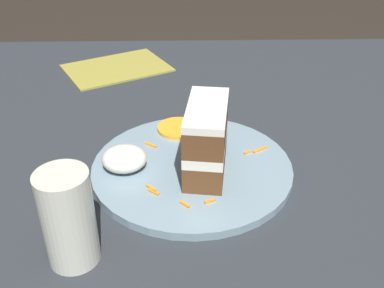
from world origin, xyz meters
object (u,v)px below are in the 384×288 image
cake_slice (206,139)px  orange_garnish (178,128)px  drinking_glass (69,224)px  plate (192,168)px  cream_dollop (124,159)px  menu_card (117,68)px

cake_slice → orange_garnish: (0.04, -0.12, -0.05)m
orange_garnish → drinking_glass: 0.31m
orange_garnish → drinking_glass: (0.12, 0.28, 0.04)m
plate → cream_dollop: 0.10m
plate → cream_dollop: (0.10, 0.01, 0.02)m
cream_dollop → drinking_glass: (0.04, 0.17, 0.02)m
plate → drinking_glass: bearing=50.4°
cake_slice → orange_garnish: 0.14m
plate → cake_slice: 0.06m
drinking_glass → orange_garnish: bearing=-113.6°
drinking_glass → menu_card: (0.02, -0.59, -0.05)m
menu_card → orange_garnish: bearing=176.6°
plate → drinking_glass: 0.23m
plate → drinking_glass: size_ratio=2.50×
cake_slice → plate: bearing=-20.7°
cake_slice → drinking_glass: drinking_glass is taller
plate → menu_card: (0.16, -0.42, -0.00)m
cake_slice → drinking_glass: size_ratio=1.10×
orange_garnish → menu_card: 0.34m
orange_garnish → drinking_glass: drinking_glass is taller
cream_dollop → menu_card: (0.06, -0.42, -0.03)m
plate → orange_garnish: 0.11m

